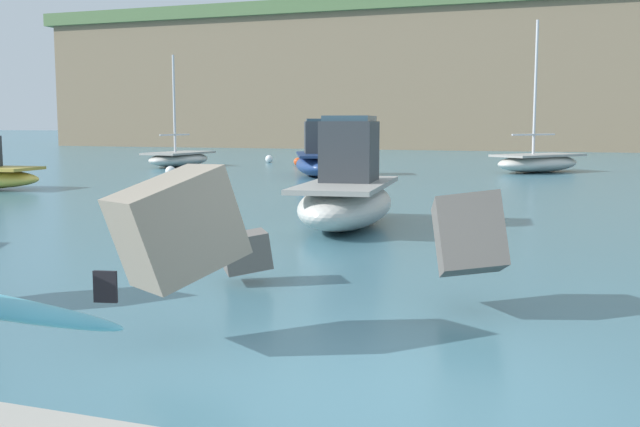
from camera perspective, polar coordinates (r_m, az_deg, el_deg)
The scene contains 11 objects.
ground_plane at distance 6.42m, azimuth 4.68°, elevation -13.28°, with size 400.00×400.00×0.00m, color #42707F.
boat_near_left at distance 39.14m, azimuth -10.78°, elevation 4.19°, with size 2.45×4.46×5.67m.
boat_mid_centre at distance 15.95m, azimuth 2.09°, elevation 1.60°, with size 2.34×4.73×2.39m.
boat_mid_right at distance 31.86m, azimuth -0.11°, elevation 4.27°, with size 3.94×5.86×2.43m.
boat_far_centre at distance 35.42m, azimuth 16.40°, elevation 3.83°, with size 4.55×5.14×6.80m.
mooring_buoy_inner at distance 39.17m, azimuth -1.72°, elevation 3.99°, with size 0.44×0.44×0.44m.
mooring_buoy_middle at distance 32.02m, azimuth -11.41°, elevation 3.21°, with size 0.44×0.44×0.44m.
mooring_buoy_outer at distance 42.41m, azimuth -3.93°, elevation 4.20°, with size 0.44×0.44×0.44m.
headland_bluff at distance 82.41m, azimuth 14.79°, elevation 9.69°, with size 87.50×41.06×13.01m.
station_building_west at distance 85.46m, azimuth 4.33°, elevation 15.66°, with size 5.58×4.58×4.41m.
station_building_central at distance 92.03m, azimuth 3.08°, elevation 15.42°, with size 7.05×5.53×5.63m.
Camera 1 is at (1.54, -5.83, 2.22)m, focal length 41.66 mm.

